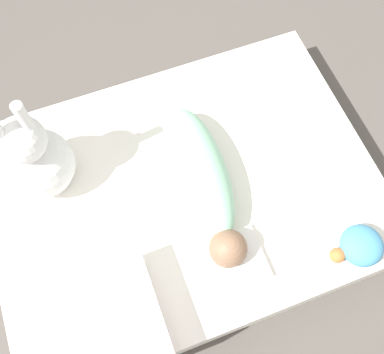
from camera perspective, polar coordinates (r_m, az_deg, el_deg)
ground_plane at (r=1.63m, az=-1.00°, el=-3.71°), size 12.00×12.00×0.00m
bed_mattress at (r=1.55m, az=-1.05°, el=-2.61°), size 1.26×0.93×0.17m
burp_cloth at (r=1.39m, az=5.73°, el=-10.41°), size 0.16×0.17×0.02m
swaddled_baby at (r=1.40m, az=1.58°, el=-0.38°), size 0.19×0.56×0.14m
pillow at (r=1.32m, az=-10.26°, el=-18.03°), size 0.28×0.32×0.11m
bunny_plush at (r=1.43m, az=-19.24°, el=2.20°), size 0.22×0.22×0.42m
turtle_plush at (r=1.45m, az=20.55°, el=-8.22°), size 0.17×0.13×0.08m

